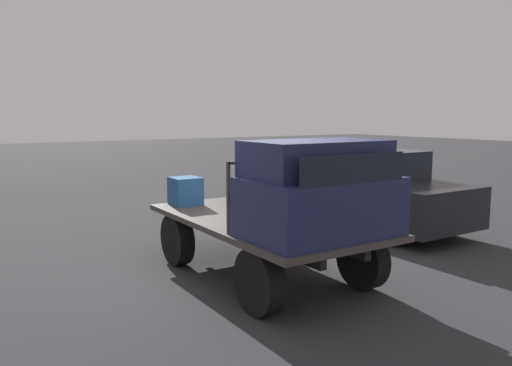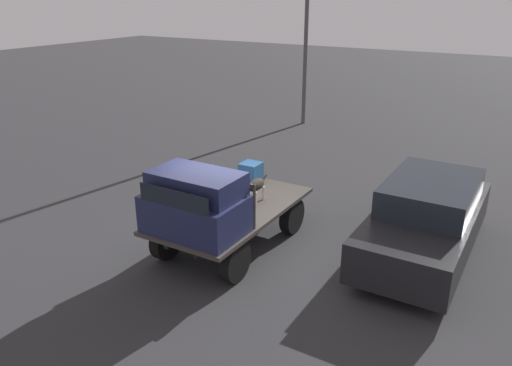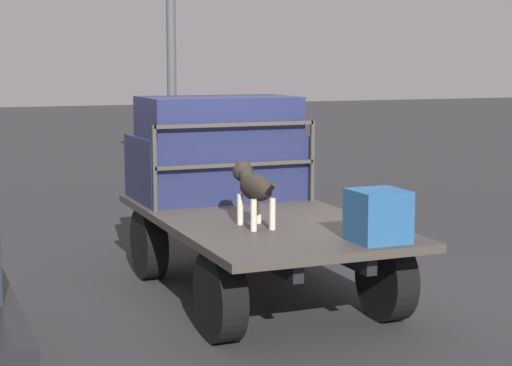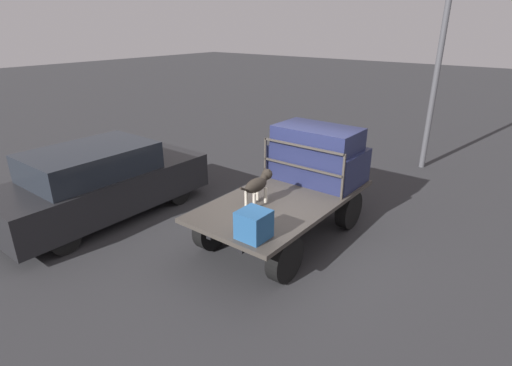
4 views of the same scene
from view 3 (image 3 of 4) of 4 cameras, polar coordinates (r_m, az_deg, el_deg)
name	(u,v)px [view 3 (image 3 of 4)]	position (r m, az deg, el deg)	size (l,w,h in m)	color
ground_plane	(257,297)	(9.05, 0.08, -7.60)	(80.00, 80.00, 0.00)	#2D2D30
flatbed_truck	(257,239)	(8.90, 0.08, -3.73)	(3.86, 2.00, 0.87)	black
truck_cab	(217,150)	(9.94, -2.65, 2.20)	(1.20, 1.88, 1.18)	#1E2347
truck_headboard	(236,151)	(9.33, -1.33, 2.11)	(0.04, 1.88, 0.92)	#3D3833
dog	(253,186)	(8.24, -0.21, -0.19)	(0.95, 0.25, 0.64)	beige
cargo_crate	(378,216)	(7.62, 8.14, -2.18)	(0.46, 0.46, 0.46)	#235184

